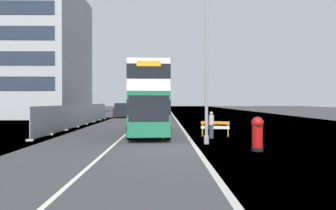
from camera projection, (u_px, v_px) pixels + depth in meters
The scene contains 11 objects.
ground at pixel (175, 150), 15.77m from camera, with size 140.00×280.00×0.10m.
double_decker_bus at pixel (149, 99), 22.67m from camera, with size 3.17×10.27×4.96m.
lamppost_foreground at pixel (207, 66), 17.51m from camera, with size 0.29×0.70×9.40m.
red_pillar_postbox at pixel (257, 132), 15.10m from camera, with size 0.59×0.59×1.68m.
roadworks_barrier at pixel (215, 127), 21.24m from camera, with size 1.94×0.77×1.06m.
construction_site_fence at pixel (82, 115), 30.72m from camera, with size 0.44×24.00×2.17m.
car_oncoming_near at pixel (159, 112), 39.34m from camera, with size 1.91×4.32×2.21m.
car_receding_mid at pixel (121, 111), 46.29m from camera, with size 2.07×4.20×2.18m.
bare_tree_far_verge_near at pixel (58, 105), 48.48m from camera, with size 2.96×2.87×3.99m.
bare_tree_far_verge_mid at pixel (86, 101), 65.37m from camera, with size 2.15×2.50×4.77m.
pedestrian_at_kerb at pixel (211, 125), 20.28m from camera, with size 0.34×0.34×1.77m.
Camera 1 is at (-0.11, -15.58, 2.45)m, focal length 32.83 mm.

